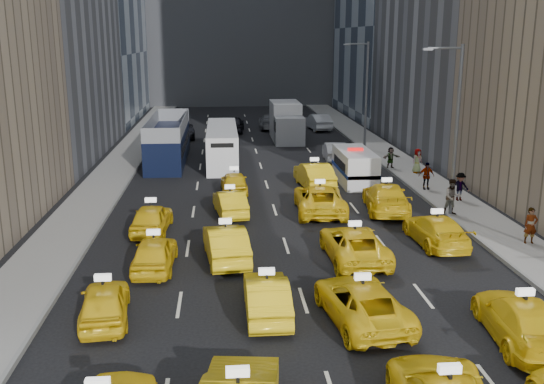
# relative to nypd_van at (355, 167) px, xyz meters

# --- Properties ---
(ground) EXTENTS (160.00, 160.00, 0.00)m
(ground) POSITION_rel_nypd_van_xyz_m (-5.82, -20.01, -1.05)
(ground) COLOR black
(ground) RESTS_ON ground
(sidewalk_west) EXTENTS (3.00, 90.00, 0.15)m
(sidewalk_west) POSITION_rel_nypd_van_xyz_m (-16.32, 4.99, -0.97)
(sidewalk_west) COLOR gray
(sidewalk_west) RESTS_ON ground
(sidewalk_east) EXTENTS (3.00, 90.00, 0.15)m
(sidewalk_east) POSITION_rel_nypd_van_xyz_m (4.68, 4.99, -0.97)
(sidewalk_east) COLOR gray
(sidewalk_east) RESTS_ON ground
(curb_west) EXTENTS (0.15, 90.00, 0.18)m
(curb_west) POSITION_rel_nypd_van_xyz_m (-14.87, 4.99, -0.96)
(curb_west) COLOR slate
(curb_west) RESTS_ON ground
(curb_east) EXTENTS (0.15, 90.00, 0.18)m
(curb_east) POSITION_rel_nypd_van_xyz_m (3.23, 4.99, -0.96)
(curb_east) COLOR slate
(curb_east) RESTS_ON ground
(streetlight_near) EXTENTS (2.15, 0.22, 9.00)m
(streetlight_near) POSITION_rel_nypd_van_xyz_m (3.36, -8.01, 3.87)
(streetlight_near) COLOR #595B60
(streetlight_near) RESTS_ON ground
(streetlight_far) EXTENTS (2.15, 0.22, 9.00)m
(streetlight_far) POSITION_rel_nypd_van_xyz_m (3.36, 11.99, 3.87)
(streetlight_far) COLOR #595B60
(streetlight_far) RESTS_ON ground
(taxi_4) EXTENTS (2.01, 4.08, 1.34)m
(taxi_4) POSITION_rel_nypd_van_xyz_m (-12.72, -19.08, -0.38)
(taxi_4) COLOR yellow
(taxi_4) RESTS_ON ground
(taxi_5) EXTENTS (1.48, 4.19, 1.38)m
(taxi_5) POSITION_rel_nypd_van_xyz_m (-7.24, -19.08, -0.36)
(taxi_5) COLOR yellow
(taxi_5) RESTS_ON ground
(taxi_6) EXTENTS (2.92, 5.24, 1.38)m
(taxi_6) POSITION_rel_nypd_van_xyz_m (-4.09, -19.83, -0.36)
(taxi_6) COLOR yellow
(taxi_6) RESTS_ON ground
(taxi_7) EXTENTS (2.54, 5.18, 1.45)m
(taxi_7) POSITION_rel_nypd_van_xyz_m (0.61, -21.64, -0.32)
(taxi_7) COLOR yellow
(taxi_7) RESTS_ON ground
(taxi_8) EXTENTS (1.75, 4.12, 1.39)m
(taxi_8) POSITION_rel_nypd_van_xyz_m (-11.54, -14.46, -0.36)
(taxi_8) COLOR yellow
(taxi_8) RESTS_ON ground
(taxi_9) EXTENTS (2.14, 4.80, 1.53)m
(taxi_9) POSITION_rel_nypd_van_xyz_m (-8.60, -13.65, -0.28)
(taxi_9) COLOR yellow
(taxi_9) RESTS_ON ground
(taxi_10) EXTENTS (2.45, 5.15, 1.42)m
(taxi_10) POSITION_rel_nypd_van_xyz_m (-3.10, -14.08, -0.34)
(taxi_10) COLOR yellow
(taxi_10) RESTS_ON ground
(taxi_11) EXTENTS (2.09, 4.84, 1.39)m
(taxi_11) POSITION_rel_nypd_van_xyz_m (1.09, -12.44, -0.36)
(taxi_11) COLOR yellow
(taxi_11) RESTS_ON ground
(taxi_12) EXTENTS (1.95, 4.27, 1.42)m
(taxi_12) POSITION_rel_nypd_van_xyz_m (-12.19, -9.48, -0.34)
(taxi_12) COLOR yellow
(taxi_12) RESTS_ON ground
(taxi_13) EXTENTS (1.97, 4.26, 1.35)m
(taxi_13) POSITION_rel_nypd_van_xyz_m (-8.30, -6.80, -0.37)
(taxi_13) COLOR yellow
(taxi_13) RESTS_ON ground
(taxi_14) EXTENTS (2.87, 5.68, 1.54)m
(taxi_14) POSITION_rel_nypd_van_xyz_m (-3.42, -6.79, -0.28)
(taxi_14) COLOR yellow
(taxi_14) RESTS_ON ground
(taxi_15) EXTENTS (2.90, 5.66, 1.57)m
(taxi_15) POSITION_rel_nypd_van_xyz_m (0.25, -6.83, -0.26)
(taxi_15) COLOR yellow
(taxi_15) RESTS_ON ground
(taxi_16) EXTENTS (1.68, 3.97, 1.34)m
(taxi_16) POSITION_rel_nypd_van_xyz_m (-7.97, -2.03, -0.38)
(taxi_16) COLOR yellow
(taxi_16) RESTS_ON ground
(taxi_17) EXTENTS (2.16, 5.08, 1.63)m
(taxi_17) POSITION_rel_nypd_van_xyz_m (-2.87, -1.12, -0.23)
(taxi_17) COLOR yellow
(taxi_17) RESTS_ON ground
(nypd_van) EXTENTS (2.68, 5.60, 2.32)m
(nypd_van) POSITION_rel_nypd_van_xyz_m (0.00, 0.00, 0.00)
(nypd_van) COLOR silver
(nypd_van) RESTS_ON ground
(double_decker) EXTENTS (3.98, 11.79, 3.36)m
(double_decker) POSITION_rel_nypd_van_xyz_m (-12.79, 8.27, 0.62)
(double_decker) COLOR black
(double_decker) RESTS_ON ground
(city_bus) EXTENTS (2.97, 10.76, 2.75)m
(city_bus) POSITION_rel_nypd_van_xyz_m (-8.67, 7.39, 0.31)
(city_bus) COLOR silver
(city_bus) RESTS_ON ground
(box_truck) EXTENTS (3.13, 7.71, 3.45)m
(box_truck) POSITION_rel_nypd_van_xyz_m (-2.67, 17.53, 0.65)
(box_truck) COLOR silver
(box_truck) RESTS_ON ground
(misc_car_0) EXTENTS (1.84, 4.58, 1.48)m
(misc_car_0) POSITION_rel_nypd_van_xyz_m (0.02, 7.28, -0.31)
(misc_car_0) COLOR #B8BAC1
(misc_car_0) RESTS_ON ground
(misc_car_1) EXTENTS (3.14, 5.94, 1.59)m
(misc_car_1) POSITION_rel_nypd_van_xyz_m (-12.67, 19.67, -0.25)
(misc_car_1) COLOR black
(misc_car_1) RESTS_ON ground
(misc_car_2) EXTENTS (2.20, 5.27, 1.52)m
(misc_car_2) POSITION_rel_nypd_van_xyz_m (-3.67, 24.70, -0.29)
(misc_car_2) COLOR slate
(misc_car_2) RESTS_ON ground
(misc_car_3) EXTENTS (2.32, 4.96, 1.64)m
(misc_car_3) POSITION_rel_nypd_van_xyz_m (-7.43, 22.56, -0.23)
(misc_car_3) COLOR black
(misc_car_3) RESTS_ON ground
(misc_car_4) EXTENTS (2.34, 5.22, 1.66)m
(misc_car_4) POSITION_rel_nypd_van_xyz_m (1.31, 23.57, -0.22)
(misc_car_4) COLOR #B3B6BB
(misc_car_4) RESTS_ON ground
(pedestrian_0) EXTENTS (0.64, 0.45, 1.69)m
(pedestrian_0) POSITION_rel_nypd_van_xyz_m (5.30, -13.02, -0.06)
(pedestrian_0) COLOR gray
(pedestrian_0) RESTS_ON sidewalk_east
(pedestrian_1) EXTENTS (0.94, 0.52, 1.92)m
(pedestrian_1) POSITION_rel_nypd_van_xyz_m (3.46, -8.20, 0.06)
(pedestrian_1) COLOR gray
(pedestrian_1) RESTS_ON sidewalk_east
(pedestrian_2) EXTENTS (1.08, 0.49, 1.64)m
(pedestrian_2) POSITION_rel_nypd_van_xyz_m (4.98, -5.45, -0.08)
(pedestrian_2) COLOR gray
(pedestrian_2) RESTS_ON sidewalk_east
(pedestrian_3) EXTENTS (1.00, 0.46, 1.70)m
(pedestrian_3) POSITION_rel_nypd_van_xyz_m (3.91, -2.69, -0.05)
(pedestrian_3) COLOR gray
(pedestrian_3) RESTS_ON sidewalk_east
(pedestrian_4) EXTENTS (0.94, 0.75, 1.70)m
(pedestrian_4) POSITION_rel_nypd_van_xyz_m (4.84, 1.98, -0.05)
(pedestrian_4) COLOR gray
(pedestrian_4) RESTS_ON sidewalk_east
(pedestrian_5) EXTENTS (1.47, 0.78, 1.52)m
(pedestrian_5) POSITION_rel_nypd_van_xyz_m (3.42, 3.67, -0.14)
(pedestrian_5) COLOR gray
(pedestrian_5) RESTS_ON sidewalk_east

